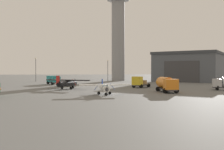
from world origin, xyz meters
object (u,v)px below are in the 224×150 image
object	(u,v)px
truck_flatbed_yellow	(139,82)
car_white	(64,84)
airplane_black	(67,83)
control_tower	(118,28)
light_post_centre	(36,67)
light_post_north	(108,69)
airplane_white	(104,87)
truck_box_teal	(53,79)
truck_fuel_tanker_orange	(166,84)
traffic_cone_near_right	(0,88)

from	to	relation	value
truck_flatbed_yellow	car_white	size ratio (longest dim) A/B	1.28
airplane_black	truck_flatbed_yellow	xyz separation A→B (m)	(17.83, 3.84, -0.16)
control_tower	light_post_centre	world-z (taller)	control_tower
light_post_north	airplane_white	bearing A→B (deg)	-94.72
truck_flatbed_yellow	light_post_centre	bearing A→B (deg)	-97.52
control_tower	light_post_north	world-z (taller)	control_tower
truck_box_teal	light_post_centre	xyz separation A→B (m)	(-9.20, 19.58, 3.89)
control_tower	car_white	bearing A→B (deg)	-117.98
airplane_white	truck_fuel_tanker_orange	size ratio (longest dim) A/B	1.29
truck_fuel_tanker_orange	car_white	distance (m)	30.52
airplane_black	car_white	size ratio (longest dim) A/B	2.18
control_tower	light_post_centre	bearing A→B (deg)	-170.11
truck_box_teal	truck_flatbed_yellow	bearing A→B (deg)	27.38
airplane_white	airplane_black	size ratio (longest dim) A/B	0.89
truck_box_teal	traffic_cone_near_right	size ratio (longest dim) A/B	11.14
light_post_centre	control_tower	bearing A→B (deg)	9.89
truck_flatbed_yellow	truck_fuel_tanker_orange	distance (m)	13.90
truck_fuel_tanker_orange	car_white	xyz separation A→B (m)	(-22.44, 20.66, -0.97)
truck_fuel_tanker_orange	light_post_centre	xyz separation A→B (m)	(-35.83, 50.48, 3.69)
control_tower	airplane_white	size ratio (longest dim) A/B	4.47
truck_box_teal	truck_fuel_tanker_orange	distance (m)	40.80
control_tower	airplane_black	size ratio (longest dim) A/B	4.00
control_tower	airplane_white	world-z (taller)	control_tower
truck_flatbed_yellow	light_post_centre	distance (m)	49.62
airplane_white	car_white	size ratio (longest dim) A/B	1.95
truck_box_teal	truck_flatbed_yellow	distance (m)	29.39
airplane_white	airplane_black	xyz separation A→B (m)	(-7.96, 13.58, 0.23)
airplane_white	light_post_centre	size ratio (longest dim) A/B	1.02
airplane_white	car_white	distance (m)	26.34
airplane_black	light_post_centre	world-z (taller)	light_post_centre
airplane_white	traffic_cone_near_right	bearing A→B (deg)	-125.41
light_post_centre	car_white	bearing A→B (deg)	-65.81
truck_fuel_tanker_orange	traffic_cone_near_right	size ratio (longest dim) A/B	11.94
truck_flatbed_yellow	car_white	distance (m)	20.80
control_tower	truck_box_teal	distance (m)	39.56
truck_fuel_tanker_orange	control_tower	bearing A→B (deg)	-178.08
airplane_white	traffic_cone_near_right	world-z (taller)	airplane_white
airplane_white	truck_fuel_tanker_orange	distance (m)	13.33
traffic_cone_near_right	light_post_north	bearing A→B (deg)	55.27
truck_flatbed_yellow	truck_fuel_tanker_orange	size ratio (longest dim) A/B	0.84
car_white	light_post_north	distance (m)	31.89
car_white	light_post_north	size ratio (longest dim) A/B	0.58
truck_flatbed_yellow	light_post_north	size ratio (longest dim) A/B	0.74
airplane_white	traffic_cone_near_right	xyz separation A→B (m)	(-22.86, 13.56, -0.98)
truck_fuel_tanker_orange	car_white	bearing A→B (deg)	-134.40
light_post_north	light_post_centre	size ratio (longest dim) A/B	0.91
truck_fuel_tanker_orange	light_post_north	bearing A→B (deg)	-172.03
airplane_black	truck_box_teal	bearing A→B (deg)	43.05
airplane_black	traffic_cone_near_right	size ratio (longest dim) A/B	17.19
airplane_white	light_post_north	bearing A→B (deg)	170.54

